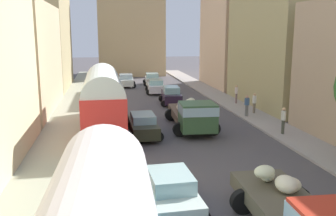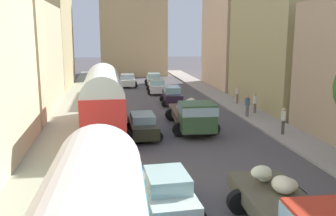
{
  "view_description": "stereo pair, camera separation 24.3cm",
  "coord_description": "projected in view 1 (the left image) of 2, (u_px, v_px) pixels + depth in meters",
  "views": [
    {
      "loc": [
        -4.26,
        -2.23,
        6.41
      ],
      "look_at": [
        0.0,
        22.68,
        1.36
      ],
      "focal_mm": 39.73,
      "sensor_mm": 36.0,
      "label": 1
    },
    {
      "loc": [
        -4.02,
        -2.27,
        6.41
      ],
      "look_at": [
        0.0,
        22.68,
        1.36
      ],
      "focal_mm": 39.73,
      "sensor_mm": 36.0,
      "label": 2
    }
  ],
  "objects": [
    {
      "name": "building_left_3",
      "position": [
        46.0,
        30.0,
        43.0
      ],
      "size": [
        4.68,
        13.01,
        13.77
      ],
      "color": "tan",
      "rests_on": "ground"
    },
    {
      "name": "car_2",
      "position": [
        152.0,
        79.0,
        47.25
      ],
      "size": [
        2.49,
        4.4,
        1.5
      ],
      "color": "beige",
      "rests_on": "ground"
    },
    {
      "name": "cargo_truck_1",
      "position": [
        193.0,
        114.0,
        24.84
      ],
      "size": [
        3.28,
        7.51,
        2.18
      ],
      "color": "#345432",
      "rests_on": "ground"
    },
    {
      "name": "pedestrian_3",
      "position": [
        254.0,
        102.0,
        29.89
      ],
      "size": [
        0.35,
        0.35,
        1.75
      ],
      "color": "#746554",
      "rests_on": "ground"
    },
    {
      "name": "sidewalk_right",
      "position": [
        244.0,
        110.0,
        31.4
      ],
      "size": [
        2.5,
        70.0,
        0.14
      ],
      "primitive_type": "cube",
      "color": "#9D948F",
      "rests_on": "ground"
    },
    {
      "name": "distant_church",
      "position": [
        131.0,
        30.0,
        58.38
      ],
      "size": [
        10.1,
        7.63,
        19.58
      ],
      "color": "tan",
      "rests_on": "ground"
    },
    {
      "name": "ground_plane",
      "position": [
        159.0,
        114.0,
        30.21
      ],
      "size": [
        154.0,
        154.0,
        0.0
      ],
      "primitive_type": "plane",
      "color": "#4E494C"
    },
    {
      "name": "building_left_2",
      "position": [
        25.0,
        59.0,
        30.52
      ],
      "size": [
        4.32,
        13.44,
        8.83
      ],
      "color": "beige",
      "rests_on": "ground"
    },
    {
      "name": "car_1",
      "position": [
        156.0,
        86.0,
        40.74
      ],
      "size": [
        2.44,
        4.32,
        1.53
      ],
      "color": "silver",
      "rests_on": "ground"
    },
    {
      "name": "building_right_2",
      "position": [
        276.0,
        30.0,
        32.56
      ],
      "size": [
        4.38,
        12.62,
        13.55
      ],
      "color": "tan",
      "rests_on": "ground"
    },
    {
      "name": "building_right_3",
      "position": [
        231.0,
        34.0,
        44.89
      ],
      "size": [
        5.33,
        10.74,
        12.64
      ],
      "color": "#DBB28E",
      "rests_on": "ground"
    },
    {
      "name": "car_6",
      "position": [
        126.0,
        80.0,
        45.72
      ],
      "size": [
        2.49,
        4.03,
        1.56
      ],
      "color": "silver",
      "rests_on": "ground"
    },
    {
      "name": "pedestrian_2",
      "position": [
        236.0,
        93.0,
        34.06
      ],
      "size": [
        0.42,
        0.42,
        1.82
      ],
      "color": "#7C5E5E",
      "rests_on": "ground"
    },
    {
      "name": "pedestrian_1",
      "position": [
        247.0,
        105.0,
        28.74
      ],
      "size": [
        0.39,
        0.39,
        1.77
      ],
      "color": "slate",
      "rests_on": "ground"
    },
    {
      "name": "car_0",
      "position": [
        171.0,
        95.0,
        34.36
      ],
      "size": [
        2.34,
        4.32,
        1.66
      ],
      "color": "#2D1E32",
      "rests_on": "ground"
    },
    {
      "name": "sidewalk_left",
      "position": [
        67.0,
        117.0,
        29.0
      ],
      "size": [
        2.5,
        70.0,
        0.14
      ],
      "primitive_type": "cube",
      "color": "#9D9E89",
      "rests_on": "ground"
    },
    {
      "name": "parked_bus_1",
      "position": [
        103.0,
        98.0,
        23.86
      ],
      "size": [
        3.37,
        9.64,
        4.27
      ],
      "color": "red",
      "rests_on": "ground"
    },
    {
      "name": "car_5",
      "position": [
        143.0,
        125.0,
        23.47
      ],
      "size": [
        2.25,
        4.2,
        1.48
      ],
      "color": "#2C2D1E",
      "rests_on": "ground"
    },
    {
      "name": "car_4",
      "position": [
        170.0,
        192.0,
        13.5
      ],
      "size": [
        2.36,
        3.83,
        1.51
      ],
      "color": "silver",
      "rests_on": "ground"
    },
    {
      "name": "pedestrian_0",
      "position": [
        283.0,
        119.0,
        23.59
      ],
      "size": [
        0.37,
        0.37,
        1.85
      ],
      "color": "#44473B",
      "rests_on": "ground"
    }
  ]
}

